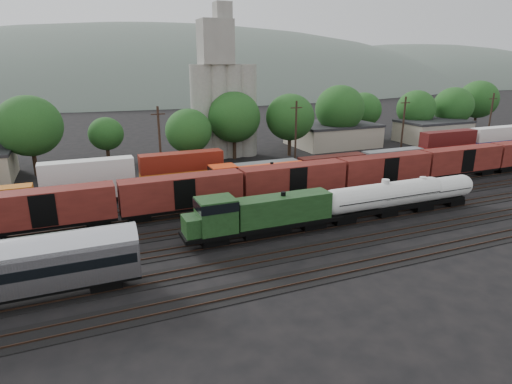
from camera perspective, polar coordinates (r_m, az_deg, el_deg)
name	(u,v)px	position (r m, az deg, el deg)	size (l,w,h in m)	color
ground	(292,215)	(54.08, 4.79, -3.12)	(600.00, 600.00, 0.00)	black
tracks	(292,215)	(54.07, 4.79, -3.08)	(180.00, 33.20, 0.20)	black
green_locomotive	(256,215)	(46.08, 0.02, -3.06)	(18.40, 3.25, 4.87)	black
tank_car_a	(384,196)	(54.65, 16.73, -0.58)	(17.54, 3.14, 4.60)	silver
tank_car_b	(422,192)	(58.53, 21.21, -0.03)	(16.41, 2.94, 4.30)	silver
orange_locomotive	(253,178)	(61.46, -0.45, 1.91)	(17.77, 2.96, 4.44)	black
boxcar_string	(293,180)	(58.57, 5.00, 1.66)	(138.20, 2.90, 4.20)	black
container_wall	(216,173)	(64.73, -5.40, 2.58)	(160.28, 2.60, 5.80)	black
grain_silo	(223,100)	(85.59, -4.39, 12.10)	(13.40, 5.00, 29.00)	gray
industrial_sheds	(241,144)	(87.19, -2.01, 6.46)	(119.38, 17.26, 5.10)	#9E937F
tree_band	(219,117)	(86.34, -4.92, 9.91)	(166.95, 21.71, 14.20)	black
utility_poles	(232,138)	(72.05, -3.22, 7.14)	(122.20, 0.36, 12.00)	black
distant_hills	(150,120)	(311.06, -13.98, 9.36)	(860.00, 286.00, 130.00)	#59665B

